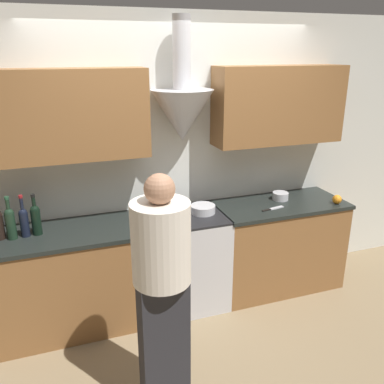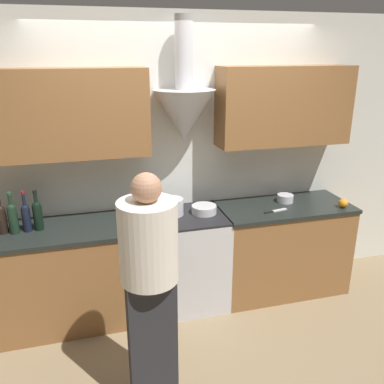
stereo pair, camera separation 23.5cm
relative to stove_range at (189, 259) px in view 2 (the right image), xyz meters
name	(u,v)px [view 2 (the right image)]	position (x,y,z in m)	size (l,w,h in m)	color
ground_plane	(199,321)	(0.00, -0.33, -0.45)	(12.00, 12.00, 0.00)	#847051
wall_back	(178,144)	(-0.03, 0.26, 1.03)	(8.40, 0.54, 2.60)	silver
counter_left	(76,274)	(-1.02, 0.00, 0.00)	(1.42, 0.62, 0.89)	brown
counter_right	(281,247)	(0.93, 0.00, 0.00)	(1.26, 0.62, 0.89)	brown
stove_range	(189,259)	(0.00, 0.00, 0.00)	(0.63, 0.60, 0.89)	silver
wine_bottle_1	(1,217)	(-1.53, 0.02, 0.58)	(0.08, 0.08, 0.34)	black
wine_bottle_2	(13,217)	(-1.44, 0.00, 0.58)	(0.07, 0.07, 0.35)	black
wine_bottle_3	(26,216)	(-1.35, 0.01, 0.57)	(0.07, 0.07, 0.34)	black
wine_bottle_4	(38,214)	(-1.26, 0.02, 0.58)	(0.07, 0.07, 0.34)	black
stock_pot	(172,207)	(-0.14, 0.05, 0.52)	(0.20, 0.20, 0.15)	silver
mixing_bowl	(204,209)	(0.14, 0.01, 0.48)	(0.22, 0.22, 0.07)	silver
orange_fruit	(343,203)	(1.43, -0.20, 0.48)	(0.09, 0.09, 0.09)	orange
saucepan	(285,198)	(0.98, 0.08, 0.48)	(0.15, 0.15, 0.07)	silver
chefs_knife	(276,211)	(0.78, -0.12, 0.45)	(0.24, 0.07, 0.01)	silver
person_foreground_left	(150,286)	(-0.53, -1.05, 0.44)	(0.36, 0.36, 1.63)	#28282D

